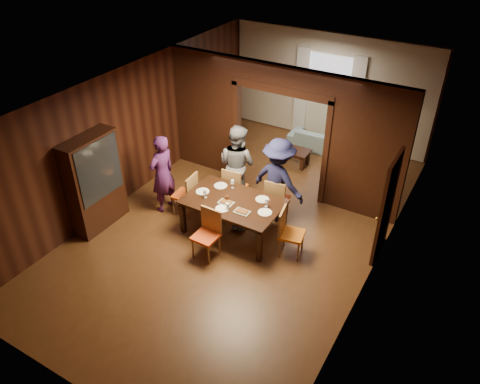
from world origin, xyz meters
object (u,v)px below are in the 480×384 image
Objects in this scene: hutch at (95,183)px; dining_table at (233,216)px; chair_left at (185,194)px; chair_right at (292,233)px; chair_far_l at (235,186)px; person_navy at (278,180)px; person_grey at (237,164)px; coffee_table at (293,157)px; chair_far_r at (277,198)px; sofa at (323,141)px; chair_near at (206,235)px; person_purple at (162,174)px.

dining_table is at bearing 24.50° from hutch.
chair_left is 1.00× the size of chair_right.
dining_table is 0.96m from chair_far_l.
chair_left is at bearing 36.57° from person_navy.
person_grey is 0.99× the size of person_navy.
person_navy is 1.88× the size of chair_far_l.
chair_far_r is (0.66, -2.24, 0.28)m from coffee_table.
chair_right reaches higher than sofa.
sofa is at bearing 62.88° from hutch.
chair_far_l is at bearing 14.54° from person_navy.
chair_near is (0.06, -4.01, 0.28)m from coffee_table.
person_purple is at bearing 15.19° from chair_far_r.
dining_table is 2.82m from hutch.
dining_table is 1.97× the size of chair_far_r.
person_navy reaches higher than person_purple.
chair_far_r is at bearing 121.00° from person_purple.
chair_near is (-1.36, -0.87, 0.00)m from chair_right.
chair_far_r is at bearing 28.95° from chair_right.
person_navy is 1.17m from dining_table.
dining_table is 1.29m from chair_right.
chair_far_r reaches higher than dining_table.
person_navy is at bearing -74.83° from chair_far_r.
chair_far_r is at bearing 59.35° from dining_table.
coffee_table is at bearing 155.86° from chair_left.
person_navy is 1.07m from chair_far_l.
chair_near is at bearing 82.23° from person_navy.
chair_near is (1.16, -0.93, 0.00)m from chair_left.
chair_far_r reaches higher than coffee_table.
coffee_table is (-0.36, -1.08, -0.06)m from sofa.
dining_table is 2.38× the size of coffee_table.
coffee_table is 0.82× the size of chair_right.
person_navy is at bearing 111.55° from chair_left.
person_navy reaches higher than chair_right.
chair_far_r reaches higher than sofa.
person_navy reaches higher than person_grey.
chair_far_r is (1.76, 0.84, 0.00)m from chair_left.
person_purple is 0.97× the size of sofa.
chair_right is 3.99m from hutch.
coffee_table is (-0.13, 3.13, -0.18)m from dining_table.
person_grey is 1.87× the size of chair_far_l.
chair_left is (-1.23, 0.05, 0.10)m from dining_table.
chair_far_l and chair_near have the same top height.
chair_near reaches higher than dining_table.
chair_left is 2.52m from chair_right.
chair_far_l is at bearing 133.28° from person_purple.
person_grey is 2.95m from hutch.
sofa is 1.86× the size of chair_left.
person_purple is 1.37m from hutch.
coffee_table is at bearing -104.29° from chair_far_l.
chair_far_l is (-0.98, -0.07, -0.43)m from person_navy.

